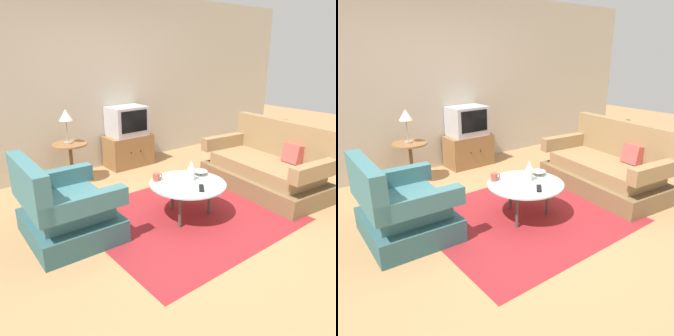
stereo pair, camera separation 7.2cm
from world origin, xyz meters
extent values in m
plane|color=#AD7F51|center=(0.00, 0.00, 0.00)|extent=(16.00, 16.00, 0.00)
cube|color=#BCB29E|center=(0.00, 2.30, 1.35)|extent=(9.00, 0.12, 2.70)
cube|color=maroon|center=(0.01, -0.01, 0.00)|extent=(2.22, 1.97, 0.00)
cube|color=#325C60|center=(-1.22, 0.43, 0.12)|extent=(0.89, 0.99, 0.24)
cube|color=#3D7075|center=(-1.22, 0.43, 0.33)|extent=(0.74, 0.70, 0.18)
cube|color=#3D7075|center=(-1.57, 0.45, 0.65)|extent=(0.18, 0.96, 0.46)
cube|color=#3D7075|center=(-1.23, 0.02, 0.51)|extent=(0.86, 0.17, 0.18)
cube|color=#3D7075|center=(-1.20, 0.84, 0.51)|extent=(0.86, 0.17, 0.18)
cube|color=brown|center=(1.38, -0.05, 0.12)|extent=(1.06, 1.80, 0.24)
cube|color=#93754C|center=(1.38, -0.05, 0.33)|extent=(0.89, 1.51, 0.18)
cube|color=#93754C|center=(1.74, -0.10, 0.67)|extent=(0.33, 1.72, 0.50)
cube|color=#93754C|center=(1.47, 0.73, 0.51)|extent=(0.88, 0.24, 0.19)
cube|color=#93754C|center=(1.29, -0.84, 0.51)|extent=(0.88, 0.24, 0.19)
cube|color=#C64C47|center=(1.58, -0.33, 0.54)|extent=(0.19, 0.26, 0.26)
cylinder|color=#B2C6C1|center=(0.01, -0.01, 0.41)|extent=(0.87, 0.87, 0.02)
cylinder|color=#4C4742|center=(0.00, 0.26, 0.20)|extent=(0.04, 0.04, 0.40)
cylinder|color=#4C4742|center=(-0.23, -0.15, 0.20)|extent=(0.04, 0.04, 0.40)
cylinder|color=#4C4742|center=(0.25, -0.12, 0.20)|extent=(0.04, 0.04, 0.40)
cylinder|color=olive|center=(-0.59, 1.84, 0.58)|extent=(0.49, 0.49, 0.02)
cylinder|color=brown|center=(-0.59, 1.84, 0.28)|extent=(0.05, 0.05, 0.57)
cylinder|color=brown|center=(-0.59, 1.84, 0.01)|extent=(0.27, 0.27, 0.02)
cube|color=olive|center=(0.48, 1.98, 0.26)|extent=(0.76, 0.42, 0.52)
sphere|color=black|center=(0.39, 1.76, 0.29)|extent=(0.02, 0.02, 0.02)
sphere|color=black|center=(0.57, 1.76, 0.29)|extent=(0.02, 0.02, 0.02)
cube|color=#B7B7BC|center=(0.48, 2.00, 0.75)|extent=(0.59, 0.45, 0.47)
cube|color=black|center=(0.48, 1.78, 0.78)|extent=(0.47, 0.01, 0.34)
cylinder|color=#9E937A|center=(-0.59, 1.86, 0.60)|extent=(0.11, 0.11, 0.02)
cylinder|color=#9E937A|center=(-0.59, 1.86, 0.76)|extent=(0.02, 0.02, 0.31)
cone|color=beige|center=(-0.59, 1.86, 0.99)|extent=(0.19, 0.19, 0.15)
cylinder|color=white|center=(0.09, 0.03, 0.50)|extent=(0.08, 0.08, 0.15)
cone|color=white|center=(0.09, 0.03, 0.61)|extent=(0.08, 0.08, 0.09)
cylinder|color=#B74C3D|center=(-0.23, 0.27, 0.46)|extent=(0.08, 0.08, 0.09)
torus|color=#B74C3D|center=(-0.17, 0.27, 0.46)|extent=(0.06, 0.01, 0.06)
cone|color=silver|center=(0.30, 0.09, 0.45)|extent=(0.17, 0.17, 0.05)
cube|color=black|center=(0.01, -0.23, 0.43)|extent=(0.15, 0.16, 0.02)
camera|label=1|loc=(-2.35, -2.58, 1.83)|focal=35.57mm
camera|label=2|loc=(-2.30, -2.63, 1.83)|focal=35.57mm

